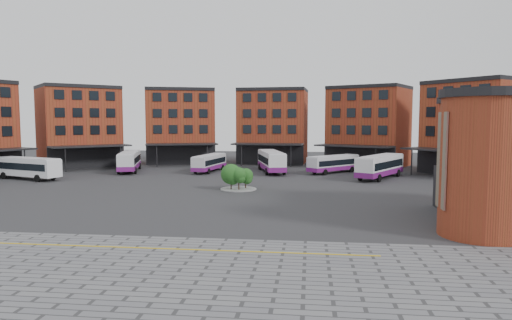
# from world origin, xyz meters

# --- Properties ---
(ground) EXTENTS (160.00, 160.00, 0.00)m
(ground) POSITION_xyz_m (0.00, 0.00, 0.00)
(ground) COLOR #28282B
(ground) RESTS_ON ground
(paving_zone) EXTENTS (50.00, 22.00, 0.02)m
(paving_zone) POSITION_xyz_m (2.00, -22.00, 0.01)
(paving_zone) COLOR slate
(paving_zone) RESTS_ON ground
(yellow_line) EXTENTS (26.00, 0.15, 0.02)m
(yellow_line) POSITION_xyz_m (2.00, -14.00, 0.03)
(yellow_line) COLOR gold
(yellow_line) RESTS_ON paving_zone
(main_building) EXTENTS (94.14, 42.48, 14.60)m
(main_building) POSITION_xyz_m (-4.77, 38.25, 7.23)
(main_building) COLOR maroon
(main_building) RESTS_ON ground
(tree_island) EXTENTS (4.40, 4.40, 3.18)m
(tree_island) POSITION_xyz_m (1.85, 11.60, 1.66)
(tree_island) COLOR gray
(tree_island) RESTS_ON ground
(bus_a) EXTENTS (11.20, 5.99, 3.11)m
(bus_a) POSITION_xyz_m (-29.23, 17.82, 1.84)
(bus_a) COLOR white
(bus_a) RESTS_ON ground
(bus_b) EXTENTS (5.68, 11.72, 3.22)m
(bus_b) POSITION_xyz_m (-18.87, 29.34, 1.75)
(bus_b) COLOR silver
(bus_b) RESTS_ON ground
(bus_c) EXTENTS (3.83, 10.11, 2.78)m
(bus_c) POSITION_xyz_m (-5.69, 30.38, 1.51)
(bus_c) COLOR silver
(bus_c) RESTS_ON ground
(bus_d) EXTENTS (5.66, 12.40, 3.41)m
(bus_d) POSITION_xyz_m (4.40, 30.93, 1.84)
(bus_d) COLOR white
(bus_d) RESTS_ON ground
(bus_e) EXTENTS (8.61, 8.77, 2.81)m
(bus_e) POSITION_xyz_m (14.36, 30.91, 1.52)
(bus_e) COLOR silver
(bus_e) RESTS_ON ground
(bus_f) EXTENTS (8.28, 11.70, 3.36)m
(bus_f) POSITION_xyz_m (20.70, 24.81, 1.82)
(bus_f) COLOR white
(bus_f) RESTS_ON ground
(blue_car) EXTENTS (3.96, 1.42, 1.30)m
(blue_car) POSITION_xyz_m (23.30, -7.86, 0.65)
(blue_car) COLOR #0B2399
(blue_car) RESTS_ON ground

